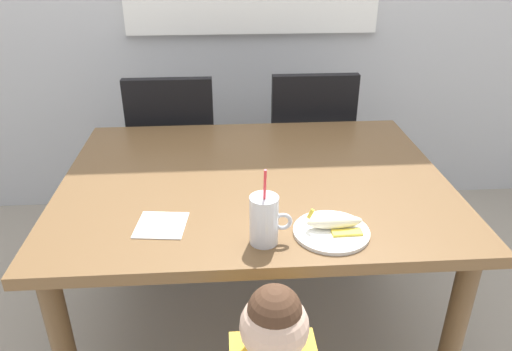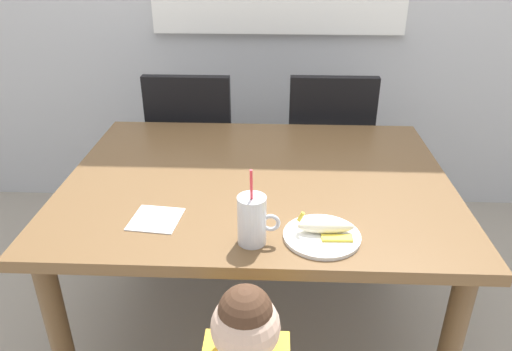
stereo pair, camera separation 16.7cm
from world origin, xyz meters
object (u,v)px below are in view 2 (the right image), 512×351
at_px(paper_napkin, 156,219).
at_px(peeled_banana, 327,227).
at_px(dining_table, 258,198).
at_px(milk_cup, 251,223).
at_px(snack_plate, 322,236).
at_px(dining_chair_left, 194,148).
at_px(dining_chair_right, 327,149).

bearing_deg(paper_napkin, peeled_banana, -7.18).
height_order(dining_table, peeled_banana, peeled_banana).
distance_m(peeled_banana, paper_napkin, 0.53).
bearing_deg(dining_table, milk_cup, -90.32).
relative_size(snack_plate, paper_napkin, 1.53).
height_order(dining_table, snack_plate, snack_plate).
distance_m(snack_plate, peeled_banana, 0.03).
bearing_deg(dining_chair_left, dining_chair_right, -178.45).
height_order(peeled_banana, paper_napkin, peeled_banana).
relative_size(dining_chair_right, snack_plate, 4.17).
xyz_separation_m(milk_cup, peeled_banana, (0.22, 0.04, -0.04)).
height_order(dining_table, dining_chair_left, dining_chair_left).
bearing_deg(milk_cup, paper_napkin, 160.69).
bearing_deg(paper_napkin, dining_table, 45.22).
xyz_separation_m(dining_chair_right, paper_napkin, (-0.65, -1.07, 0.22)).
relative_size(dining_chair_left, milk_cup, 3.83).
xyz_separation_m(dining_chair_left, milk_cup, (0.36, -1.16, 0.28)).
xyz_separation_m(dining_table, dining_chair_right, (0.34, 0.76, -0.13)).
height_order(dining_chair_left, milk_cup, milk_cup).
bearing_deg(dining_chair_left, peeled_banana, 117.63).
relative_size(dining_table, dining_chair_left, 1.46).
xyz_separation_m(dining_table, peeled_banana, (0.22, -0.38, 0.12)).
relative_size(dining_chair_right, milk_cup, 3.83).
bearing_deg(milk_cup, snack_plate, 7.98).
xyz_separation_m(milk_cup, snack_plate, (0.21, 0.03, -0.06)).
height_order(dining_chair_left, peeled_banana, dining_chair_left).
bearing_deg(dining_chair_right, snack_plate, 83.54).
relative_size(milk_cup, snack_plate, 1.09).
bearing_deg(snack_plate, peeled_banana, 41.43).
bearing_deg(peeled_banana, dining_chair_right, 84.13).
distance_m(milk_cup, paper_napkin, 0.33).
bearing_deg(dining_table, dining_chair_right, 66.13).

